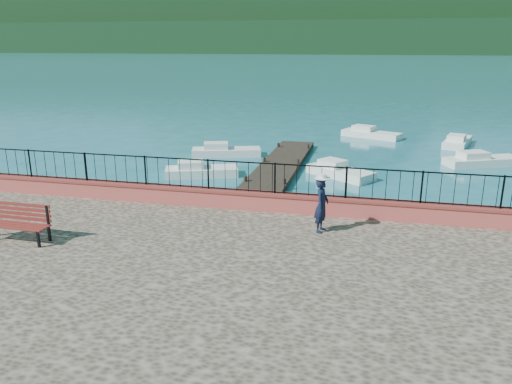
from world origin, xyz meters
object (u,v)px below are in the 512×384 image
at_px(boat_2, 483,158).
at_px(boat_5, 458,139).
at_px(boat_1, 340,169).
at_px(boat_4, 371,132).
at_px(boat_3, 226,149).
at_px(park_bench, 18,230).
at_px(person, 322,205).
at_px(boat_0, 202,168).

xyz_separation_m(boat_2, boat_5, (-0.54, 5.40, 0.00)).
distance_m(boat_1, boat_4, 11.30).
bearing_deg(boat_3, park_bench, -110.08).
bearing_deg(boat_4, boat_5, 6.76).
distance_m(park_bench, boat_1, 15.42).
distance_m(boat_3, boat_5, 14.97).
bearing_deg(person, boat_3, 35.42).
relative_size(person, boat_2, 0.37).
relative_size(park_bench, boat_0, 0.51).
xyz_separation_m(park_bench, boat_0, (1.02, 11.91, -1.10)).
bearing_deg(boat_0, boat_3, 71.10).
distance_m(boat_0, boat_5, 17.39).
bearing_deg(boat_2, boat_1, -174.95).
distance_m(boat_3, boat_4, 11.36).
bearing_deg(park_bench, boat_0, 85.99).
bearing_deg(person, boat_4, 5.90).
bearing_deg(boat_0, boat_4, 37.07).
xyz_separation_m(boat_1, boat_4, (1.34, 11.22, 0.00)).
distance_m(boat_0, boat_4, 14.96).
bearing_deg(boat_5, boat_3, 131.30).
height_order(boat_0, boat_1, same).
bearing_deg(boat_2, boat_0, 176.90).
height_order(boat_1, boat_2, same).
relative_size(boat_1, boat_2, 0.81).
bearing_deg(boat_4, boat_1, -73.51).
bearing_deg(park_bench, boat_3, 87.80).
bearing_deg(boat_5, boat_1, 161.36).
relative_size(boat_0, boat_2, 0.85).
bearing_deg(park_bench, boat_5, 58.59).
xyz_separation_m(boat_1, boat_5, (6.76, 9.61, 0.00)).
bearing_deg(boat_3, boat_1, -42.99).
bearing_deg(boat_2, boat_4, 105.44).
bearing_deg(boat_3, boat_4, 27.00).
distance_m(boat_4, boat_5, 5.65).
bearing_deg(boat_5, park_bench, 164.19).
bearing_deg(park_bench, boat_2, 50.26).
distance_m(park_bench, boat_0, 12.00).
relative_size(boat_0, boat_5, 0.95).
xyz_separation_m(boat_0, boat_1, (6.70, 1.40, 0.00)).
distance_m(boat_2, boat_3, 14.15).
height_order(boat_2, boat_5, same).
distance_m(person, boat_3, 15.77).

